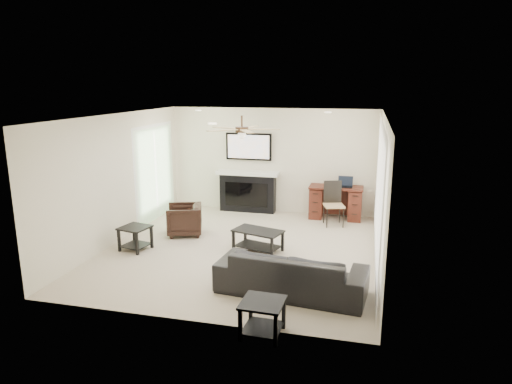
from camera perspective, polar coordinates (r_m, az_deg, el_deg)
room_shell at (r=8.30m, az=-0.55°, el=3.89°), size 5.50×5.54×2.52m
sofa at (r=6.90m, az=4.45°, el=-10.00°), size 2.28×1.08×0.64m
armchair at (r=9.54m, az=-8.96°, el=-3.45°), size 0.88×0.87×0.64m
coffee_table at (r=8.57m, az=0.24°, el=-6.07°), size 1.01×0.74×0.40m
end_table_near at (r=5.86m, az=0.82°, el=-15.48°), size 0.54×0.54×0.45m
end_table_left at (r=8.90m, az=-14.83°, el=-5.60°), size 0.59×0.59×0.45m
fireplace_unit at (r=11.00m, az=-1.07°, el=2.39°), size 1.52×0.34×1.91m
desk at (r=10.69m, az=9.92°, el=-1.30°), size 1.22×0.56×0.76m
desk_chair at (r=10.13m, az=9.71°, el=-1.50°), size 0.53×0.54×0.97m
laptop at (r=10.55m, az=11.10°, el=1.21°), size 0.33×0.24×0.23m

